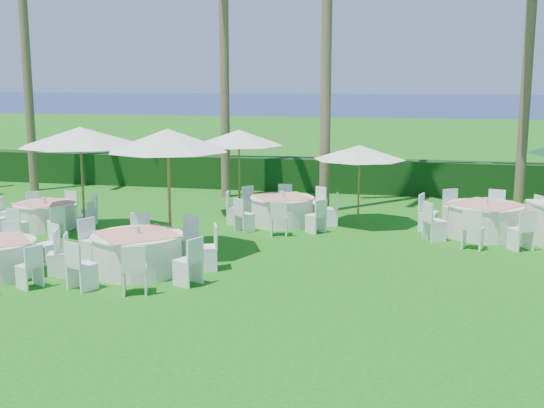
{
  "coord_description": "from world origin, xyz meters",
  "views": [
    {
      "loc": [
        4.74,
        -12.58,
        4.09
      ],
      "look_at": [
        1.5,
        2.16,
        1.3
      ],
      "focal_mm": 45.0,
      "sensor_mm": 36.0,
      "label": 1
    }
  ],
  "objects_px": {
    "banquet_table_b": "(138,252)",
    "umbrella_c": "(239,137)",
    "umbrella_a": "(80,137)",
    "umbrella_d": "(360,152)",
    "banquet_table_f": "(485,219)",
    "umbrella_b": "(168,140)",
    "banquet_table_d": "(45,215)",
    "banquet_table_e": "(282,210)"
  },
  "relations": [
    {
      "from": "umbrella_a",
      "to": "umbrella_d",
      "type": "height_order",
      "value": "umbrella_a"
    },
    {
      "from": "umbrella_a",
      "to": "banquet_table_d",
      "type": "bearing_deg",
      "value": 166.28
    },
    {
      "from": "umbrella_b",
      "to": "umbrella_d",
      "type": "xyz_separation_m",
      "value": [
        4.01,
        4.21,
        -0.63
      ]
    },
    {
      "from": "banquet_table_e",
      "to": "umbrella_d",
      "type": "xyz_separation_m",
      "value": [
        2.11,
        0.39,
        1.64
      ]
    },
    {
      "from": "banquet_table_e",
      "to": "umbrella_b",
      "type": "height_order",
      "value": "umbrella_b"
    },
    {
      "from": "banquet_table_d",
      "to": "banquet_table_f",
      "type": "xyz_separation_m",
      "value": [
        11.76,
        1.62,
        0.07
      ]
    },
    {
      "from": "banquet_table_f",
      "to": "umbrella_d",
      "type": "distance_m",
      "value": 3.8
    },
    {
      "from": "banquet_table_f",
      "to": "umbrella_c",
      "type": "relative_size",
      "value": 1.3
    },
    {
      "from": "umbrella_c",
      "to": "banquet_table_e",
      "type": "bearing_deg",
      "value": -34.53
    },
    {
      "from": "umbrella_b",
      "to": "umbrella_d",
      "type": "height_order",
      "value": "umbrella_b"
    },
    {
      "from": "banquet_table_b",
      "to": "banquet_table_f",
      "type": "relative_size",
      "value": 0.96
    },
    {
      "from": "banquet_table_d",
      "to": "umbrella_d",
      "type": "xyz_separation_m",
      "value": [
        8.39,
        2.34,
        1.68
      ]
    },
    {
      "from": "banquet_table_b",
      "to": "umbrella_c",
      "type": "height_order",
      "value": "umbrella_c"
    },
    {
      "from": "banquet_table_f",
      "to": "umbrella_a",
      "type": "bearing_deg",
      "value": -169.35
    },
    {
      "from": "banquet_table_e",
      "to": "banquet_table_d",
      "type": "bearing_deg",
      "value": -162.74
    },
    {
      "from": "umbrella_a",
      "to": "umbrella_b",
      "type": "distance_m",
      "value": 3.38
    },
    {
      "from": "banquet_table_e",
      "to": "umbrella_b",
      "type": "bearing_deg",
      "value": -116.5
    },
    {
      "from": "banquet_table_d",
      "to": "banquet_table_e",
      "type": "distance_m",
      "value": 6.57
    },
    {
      "from": "banquet_table_f",
      "to": "umbrella_d",
      "type": "relative_size",
      "value": 1.34
    },
    {
      "from": "banquet_table_d",
      "to": "banquet_table_f",
      "type": "relative_size",
      "value": 0.84
    },
    {
      "from": "banquet_table_f",
      "to": "umbrella_d",
      "type": "bearing_deg",
      "value": 167.95
    },
    {
      "from": "banquet_table_f",
      "to": "umbrella_c",
      "type": "bearing_deg",
      "value": 168.83
    },
    {
      "from": "umbrella_c",
      "to": "umbrella_d",
      "type": "bearing_deg",
      "value": -10.36
    },
    {
      "from": "umbrella_a",
      "to": "umbrella_b",
      "type": "height_order",
      "value": "umbrella_b"
    },
    {
      "from": "banquet_table_f",
      "to": "umbrella_d",
      "type": "xyz_separation_m",
      "value": [
        -3.37,
        0.72,
        1.61
      ]
    },
    {
      "from": "banquet_table_b",
      "to": "banquet_table_d",
      "type": "relative_size",
      "value": 1.15
    },
    {
      "from": "umbrella_a",
      "to": "umbrella_d",
      "type": "relative_size",
      "value": 1.24
    },
    {
      "from": "umbrella_a",
      "to": "banquet_table_b",
      "type": "bearing_deg",
      "value": -47.53
    },
    {
      "from": "banquet_table_e",
      "to": "banquet_table_f",
      "type": "relative_size",
      "value": 0.93
    },
    {
      "from": "banquet_table_f",
      "to": "umbrella_c",
      "type": "distance_m",
      "value": 7.4
    },
    {
      "from": "umbrella_c",
      "to": "umbrella_d",
      "type": "distance_m",
      "value": 3.72
    },
    {
      "from": "umbrella_b",
      "to": "umbrella_d",
      "type": "distance_m",
      "value": 5.85
    },
    {
      "from": "umbrella_c",
      "to": "umbrella_d",
      "type": "relative_size",
      "value": 1.03
    },
    {
      "from": "banquet_table_d",
      "to": "umbrella_c",
      "type": "xyz_separation_m",
      "value": [
        4.74,
        3.01,
        1.97
      ]
    },
    {
      "from": "banquet_table_f",
      "to": "umbrella_b",
      "type": "xyz_separation_m",
      "value": [
        -7.38,
        -3.49,
        2.24
      ]
    },
    {
      "from": "umbrella_b",
      "to": "umbrella_c",
      "type": "distance_m",
      "value": 4.9
    },
    {
      "from": "banquet_table_e",
      "to": "umbrella_c",
      "type": "distance_m",
      "value": 2.69
    },
    {
      "from": "umbrella_a",
      "to": "umbrella_c",
      "type": "height_order",
      "value": "umbrella_a"
    },
    {
      "from": "banquet_table_b",
      "to": "banquet_table_d",
      "type": "distance_m",
      "value": 5.49
    },
    {
      "from": "umbrella_a",
      "to": "umbrella_c",
      "type": "bearing_deg",
      "value": 44.68
    },
    {
      "from": "umbrella_a",
      "to": "banquet_table_f",
      "type": "bearing_deg",
      "value": 10.65
    },
    {
      "from": "banquet_table_d",
      "to": "umbrella_c",
      "type": "bearing_deg",
      "value": 32.4
    }
  ]
}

